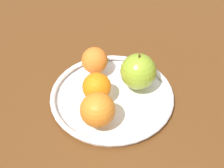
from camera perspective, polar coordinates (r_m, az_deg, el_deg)
ground_plane at (r=80.01cm, az=0.00°, el=-3.52°), size 146.81×146.81×4.00cm
fruit_bowl at (r=77.90cm, az=0.00°, el=-2.06°), size 28.52×28.52×1.80cm
apple at (r=76.76cm, az=4.46°, el=2.14°), size 8.30×8.30×9.10cm
orange_back_right at (r=68.92cm, az=-2.44°, el=-4.40°), size 7.37×7.37×7.37cm
orange_center at (r=74.28cm, az=-2.60°, el=-0.49°), size 6.41×6.41×6.41cm
orange_front_right at (r=81.13cm, az=-2.95°, el=4.03°), size 6.38×6.38×6.38cm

